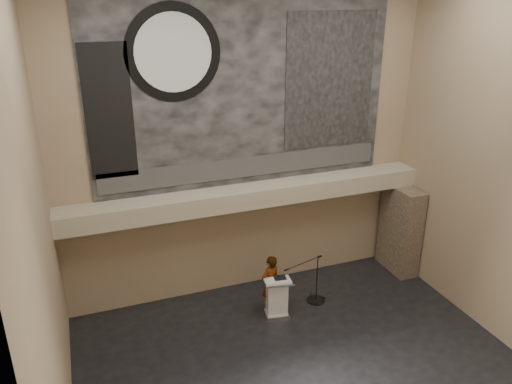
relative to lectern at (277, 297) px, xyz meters
name	(u,v)px	position (x,y,z in m)	size (l,w,h in m)	color
floor	(305,371)	(-0.21, -2.21, -0.55)	(10.00, 10.00, 0.00)	black
wall_back	(245,145)	(-0.21, 1.79, 3.70)	(10.00, 0.02, 8.50)	#897457
wall_front	(456,314)	(-0.21, -6.21, 3.70)	(10.00, 0.02, 8.50)	#897457
wall_left	(39,241)	(-5.21, -2.21, 3.70)	(0.02, 8.00, 8.50)	#897457
wall_right	(509,170)	(4.79, -2.21, 3.70)	(0.02, 8.00, 8.50)	#897457
soffit	(251,195)	(-0.21, 1.39, 2.40)	(10.00, 0.80, 0.50)	gray
sprinkler_left	(194,214)	(-1.81, 1.34, 2.12)	(0.04, 0.04, 0.06)	#B2893D
sprinkler_right	(315,196)	(1.69, 1.34, 2.12)	(0.04, 0.04, 0.06)	#B2893D
banner	(245,90)	(-0.21, 1.76, 5.15)	(8.00, 0.05, 5.00)	black
banner_text_strip	(246,167)	(-0.21, 1.72, 3.10)	(7.76, 0.02, 0.55)	#303030
banner_clock_rim	(173,53)	(-2.01, 1.72, 6.15)	(2.30, 2.30, 0.02)	black
banner_clock_face	(173,53)	(-2.01, 1.70, 6.15)	(1.84, 1.84, 0.02)	silver
banner_building_print	(330,81)	(2.19, 1.72, 5.25)	(2.60, 0.02, 3.60)	black
banner_brick_print	(109,113)	(-3.61, 1.72, 4.85)	(1.10, 0.02, 3.20)	black
stone_pier	(400,229)	(4.44, 0.94, 0.80)	(0.60, 1.40, 2.70)	#44372A
lectern	(277,297)	(0.00, 0.00, 0.00)	(0.76, 0.60, 1.13)	silver
binder	(280,278)	(0.09, 0.01, 0.56)	(0.31, 0.25, 0.04)	black
papers	(274,280)	(-0.08, 0.00, 0.55)	(0.19, 0.26, 0.01)	silver
speaker_person	(270,283)	(-0.06, 0.30, 0.26)	(0.59, 0.39, 1.62)	silver
mic_stand	(315,295)	(1.25, 0.22, -0.35)	(1.39, 0.59, 1.42)	black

